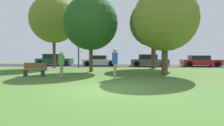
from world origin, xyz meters
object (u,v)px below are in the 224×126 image
parked_car_green (54,60)px  person_thrower (115,62)px  frisbee_disc (81,51)px  park_bench (35,69)px  maple_tree_near (154,23)px  parked_car_white (100,61)px  maple_tree_far (91,23)px  parked_car_red (200,61)px  street_lamp_post (78,47)px  oak_tree_center (165,19)px  parked_car_grey (149,61)px  person_catcher (61,63)px  birch_tree_lone (54,19)px

parked_car_green → person_thrower: bearing=-55.0°
frisbee_disc → park_bench: frisbee_disc is taller
maple_tree_near → parked_car_white: bearing=147.7°
maple_tree_far → parked_car_red: size_ratio=1.42×
park_bench → street_lamp_post: 8.14m
person_thrower → oak_tree_center: bearing=-141.2°
maple_tree_far → oak_tree_center: bearing=-17.3°
person_thrower → frisbee_disc: 2.21m
parked_car_grey → parked_car_red: bearing=1.6°
maple_tree_far → street_lamp_post: (-2.27, 4.46, -1.76)m
person_catcher → parked_car_grey: person_catcher is taller
parked_car_red → person_catcher: bearing=-135.7°
person_thrower → parked_car_green: 15.55m
birch_tree_lone → parked_car_red: 17.45m
parked_car_grey → person_thrower: bearing=-104.5°
person_catcher → parked_car_green: bearing=116.2°
maple_tree_far → maple_tree_near: bearing=37.3°
parked_car_grey → maple_tree_near: bearing=-88.4°
maple_tree_near → parked_car_green: (-12.19, 4.23, -3.96)m
park_bench → person_catcher: bearing=162.4°
parked_car_white → oak_tree_center: bearing=-57.9°
frisbee_disc → parked_car_green: size_ratio=0.08×
person_catcher → park_bench: person_catcher is taller
maple_tree_near → person_catcher: bearing=-128.4°
oak_tree_center → parked_car_white: oak_tree_center is taller
frisbee_disc → parked_car_green: bearing=118.3°
maple_tree_near → park_bench: size_ratio=4.43×
maple_tree_near → parked_car_green: maple_tree_near is taller
maple_tree_near → person_thrower: (-3.26, -8.50, -3.60)m
person_thrower → street_lamp_post: bearing=-59.8°
park_bench → street_lamp_post: street_lamp_post is taller
maple_tree_far → person_catcher: bearing=-104.0°
maple_tree_far → park_bench: bearing=-132.3°
oak_tree_center → maple_tree_near: 6.07m
parked_car_green → park_bench: bearing=-73.8°
frisbee_disc → parked_car_grey: (5.28, 12.12, -1.02)m
oak_tree_center → frisbee_disc: size_ratio=17.01×
oak_tree_center → park_bench: oak_tree_center is taller
birch_tree_lone → parked_car_grey: birch_tree_lone is taller
maple_tree_near → birch_tree_lone: bearing=-179.5°
person_catcher → parked_car_grey: size_ratio=0.37×
maple_tree_far → person_thrower: maple_tree_far is taller
oak_tree_center → maple_tree_near: (-0.08, 6.03, 0.68)m
oak_tree_center → frisbee_disc: 6.38m
maple_tree_far → frisbee_disc: size_ratio=17.08×
parked_car_red → street_lamp_post: (-13.81, -3.68, 1.65)m
maple_tree_near → parked_car_grey: 5.44m
person_thrower → parked_car_red: size_ratio=0.41×
park_bench → person_thrower: bearing=171.6°
maple_tree_near → parked_car_red: (5.95, 3.88, -4.02)m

